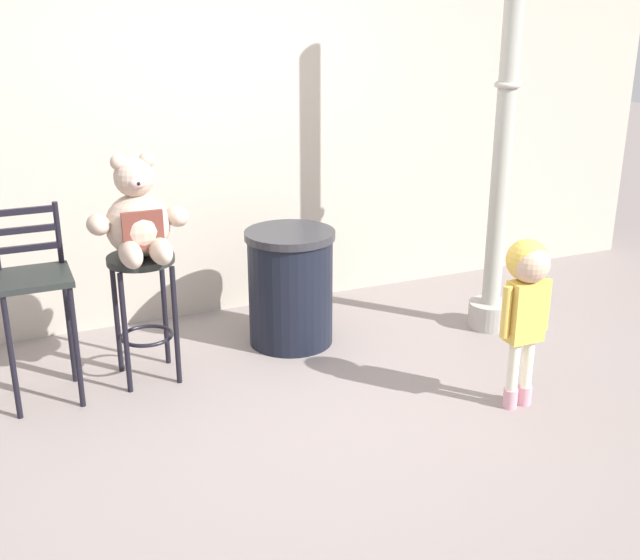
{
  "coord_description": "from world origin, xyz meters",
  "views": [
    {
      "loc": [
        -1.47,
        -3.48,
        2.19
      ],
      "look_at": [
        0.2,
        0.4,
        0.66
      ],
      "focal_mm": 43.86,
      "sensor_mm": 36.0,
      "label": 1
    }
  ],
  "objects_px": {
    "lamppost": "(501,166)",
    "bar_chair_empty": "(35,290)",
    "teddy_bear": "(138,221)",
    "trash_bin": "(290,287)",
    "child_walking": "(527,288)",
    "bar_stool_with_teddy": "(143,292)"
  },
  "relations": [
    {
      "from": "trash_bin",
      "to": "bar_chair_empty",
      "type": "distance_m",
      "value": 1.62
    },
    {
      "from": "bar_chair_empty",
      "to": "teddy_bear",
      "type": "bearing_deg",
      "value": -0.99
    },
    {
      "from": "teddy_bear",
      "to": "lamppost",
      "type": "relative_size",
      "value": 0.21
    },
    {
      "from": "trash_bin",
      "to": "lamppost",
      "type": "bearing_deg",
      "value": -12.93
    },
    {
      "from": "child_walking",
      "to": "trash_bin",
      "type": "height_order",
      "value": "child_walking"
    },
    {
      "from": "teddy_bear",
      "to": "bar_stool_with_teddy",
      "type": "bearing_deg",
      "value": 90.0
    },
    {
      "from": "bar_stool_with_teddy",
      "to": "lamppost",
      "type": "relative_size",
      "value": 0.27
    },
    {
      "from": "child_walking",
      "to": "lamppost",
      "type": "distance_m",
      "value": 1.22
    },
    {
      "from": "teddy_bear",
      "to": "trash_bin",
      "type": "relative_size",
      "value": 0.78
    },
    {
      "from": "bar_chair_empty",
      "to": "trash_bin",
      "type": "bearing_deg",
      "value": 5.99
    },
    {
      "from": "teddy_bear",
      "to": "child_walking",
      "type": "bearing_deg",
      "value": -31.98
    },
    {
      "from": "bar_stool_with_teddy",
      "to": "lamppost",
      "type": "bearing_deg",
      "value": -4.1
    },
    {
      "from": "lamppost",
      "to": "bar_chair_empty",
      "type": "xyz_separation_m",
      "value": [
        -2.97,
        0.15,
        -0.48
      ]
    },
    {
      "from": "teddy_bear",
      "to": "child_walking",
      "type": "distance_m",
      "value": 2.2
    },
    {
      "from": "lamppost",
      "to": "bar_chair_empty",
      "type": "distance_m",
      "value": 3.01
    },
    {
      "from": "teddy_bear",
      "to": "lamppost",
      "type": "bearing_deg",
      "value": -3.39
    },
    {
      "from": "teddy_bear",
      "to": "bar_chair_empty",
      "type": "xyz_separation_m",
      "value": [
        -0.6,
        0.01,
        -0.33
      ]
    },
    {
      "from": "bar_stool_with_teddy",
      "to": "teddy_bear",
      "type": "height_order",
      "value": "teddy_bear"
    },
    {
      "from": "teddy_bear",
      "to": "bar_chair_empty",
      "type": "distance_m",
      "value": 0.68
    },
    {
      "from": "child_walking",
      "to": "bar_chair_empty",
      "type": "bearing_deg",
      "value": -102.04
    },
    {
      "from": "bar_stool_with_teddy",
      "to": "lamppost",
      "type": "height_order",
      "value": "lamppost"
    },
    {
      "from": "teddy_bear",
      "to": "lamppost",
      "type": "height_order",
      "value": "lamppost"
    }
  ]
}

